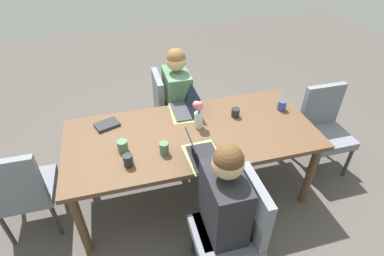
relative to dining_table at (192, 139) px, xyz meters
name	(u,v)px	position (x,y,z in m)	size (l,w,h in m)	color
ground_plane	(192,190)	(0.00, 0.00, -0.66)	(10.00, 10.00, 0.00)	#4C4742
dining_table	(192,139)	(0.00, 0.00, 0.00)	(2.15, 0.96, 0.73)	brown
chair_far_left_near	(170,108)	(-0.04, 0.78, -0.16)	(0.44, 0.44, 0.90)	slate
person_far_left_near	(178,107)	(0.03, 0.72, -0.13)	(0.36, 0.40, 1.19)	#2D2D33
chair_near_left_mid	(235,226)	(0.09, -0.83, -0.16)	(0.44, 0.44, 0.90)	slate
person_near_left_mid	(223,219)	(0.01, -0.77, -0.13)	(0.36, 0.40, 1.19)	#2D2D33
chair_head_right_left_far	(324,126)	(1.40, 0.05, -0.16)	(0.44, 0.44, 0.90)	slate
chair_head_left_right_near	(22,189)	(-1.41, -0.07, -0.16)	(0.44, 0.44, 0.90)	slate
flower_vase	(198,112)	(0.08, 0.07, 0.23)	(0.09, 0.09, 0.26)	silver
placemat_far_left_near	(185,112)	(0.02, 0.32, 0.07)	(0.36, 0.26, 0.00)	#9EBC66
placemat_near_left_mid	(204,157)	(0.01, -0.32, 0.07)	(0.36, 0.26, 0.00)	#9EBC66
laptop_far_left_near	(187,108)	(0.04, 0.33, 0.11)	(0.22, 0.32, 0.20)	#38383D
laptop_near_left_mid	(201,155)	(-0.02, -0.34, 0.12)	(0.22, 0.32, 0.21)	black
coffee_mug_near_left	(164,148)	(-0.28, -0.20, 0.12)	(0.07, 0.07, 0.10)	#47704C
coffee_mug_near_right	(282,105)	(0.92, 0.13, 0.12)	(0.08, 0.08, 0.09)	#33477A
coffee_mug_centre_left	(123,146)	(-0.59, -0.08, 0.12)	(0.08, 0.08, 0.09)	#47704C
coffee_mug_centre_right	(128,160)	(-0.56, -0.26, 0.12)	(0.07, 0.07, 0.10)	#232328
coffee_mug_far_left	(235,113)	(0.45, 0.14, 0.11)	(0.08, 0.08, 0.08)	#232328
book_red_cover	(107,125)	(-0.70, 0.29, 0.08)	(0.20, 0.14, 0.03)	#28282D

